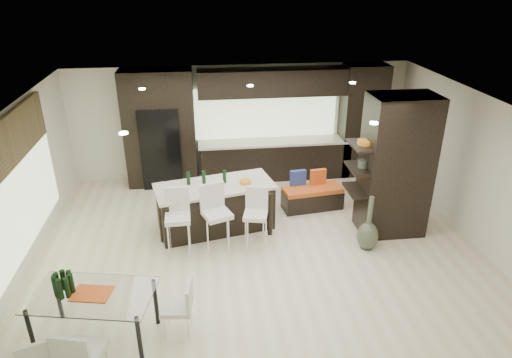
{
  "coord_description": "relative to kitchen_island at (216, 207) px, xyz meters",
  "views": [
    {
      "loc": [
        -0.96,
        -7.0,
        4.69
      ],
      "look_at": [
        0.0,
        0.6,
        1.15
      ],
      "focal_mm": 32.0,
      "sensor_mm": 36.0,
      "label": 1
    }
  ],
  "objects": [
    {
      "name": "ground",
      "position": [
        0.76,
        -0.88,
        -0.47
      ],
      "size": [
        8.0,
        8.0,
        0.0
      ],
      "primitive_type": "plane",
      "color": "beige",
      "rests_on": "ground"
    },
    {
      "name": "back_wall",
      "position": [
        0.76,
        2.62,
        0.88
      ],
      "size": [
        8.0,
        0.02,
        2.7
      ],
      "primitive_type": "cube",
      "color": "silver",
      "rests_on": "ground"
    },
    {
      "name": "left_wall",
      "position": [
        -3.24,
        -0.88,
        0.88
      ],
      "size": [
        0.02,
        7.0,
        2.7
      ],
      "primitive_type": "cube",
      "color": "silver",
      "rests_on": "ground"
    },
    {
      "name": "right_wall",
      "position": [
        4.76,
        -0.88,
        0.88
      ],
      "size": [
        0.02,
        7.0,
        2.7
      ],
      "primitive_type": "cube",
      "color": "silver",
      "rests_on": "ground"
    },
    {
      "name": "ceiling",
      "position": [
        0.76,
        -0.88,
        2.23
      ],
      "size": [
        8.0,
        7.0,
        0.02
      ],
      "primitive_type": "cube",
      "color": "white",
      "rests_on": "ground"
    },
    {
      "name": "window_left",
      "position": [
        -3.2,
        -0.68,
        0.88
      ],
      "size": [
        0.04,
        3.2,
        1.9
      ],
      "primitive_type": "cube",
      "color": "#B2D199",
      "rests_on": "left_wall"
    },
    {
      "name": "window_back",
      "position": [
        1.36,
        2.58,
        1.08
      ],
      "size": [
        3.4,
        0.04,
        1.2
      ],
      "primitive_type": "cube",
      "color": "#B2D199",
      "rests_on": "back_wall"
    },
    {
      "name": "stone_accent",
      "position": [
        -3.17,
        -0.68,
        1.78
      ],
      "size": [
        0.08,
        3.0,
        0.8
      ],
      "primitive_type": "cube",
      "color": "brown",
      "rests_on": "left_wall"
    },
    {
      "name": "ceiling_spots",
      "position": [
        0.76,
        -0.63,
        2.21
      ],
      "size": [
        4.0,
        3.0,
        0.02
      ],
      "primitive_type": "cube",
      "color": "white",
      "rests_on": "ceiling"
    },
    {
      "name": "back_cabinetry",
      "position": [
        1.26,
        2.29,
        0.88
      ],
      "size": [
        6.8,
        0.68,
        2.7
      ],
      "primitive_type": "cube",
      "color": "black",
      "rests_on": "ground"
    },
    {
      "name": "refrigerator",
      "position": [
        -1.14,
        2.24,
        0.48
      ],
      "size": [
        0.9,
        0.68,
        1.9
      ],
      "primitive_type": "cube",
      "color": "black",
      "rests_on": "ground"
    },
    {
      "name": "partition_column",
      "position": [
        3.36,
        -0.48,
        0.88
      ],
      "size": [
        1.2,
        0.8,
        2.7
      ],
      "primitive_type": "cube",
      "color": "black",
      "rests_on": "ground"
    },
    {
      "name": "kitchen_island",
      "position": [
        0.0,
        0.0,
        0.0
      ],
      "size": [
        2.39,
        1.41,
        0.93
      ],
      "primitive_type": "cube",
      "rotation": [
        0.0,
        0.0,
        0.21
      ],
      "color": "black",
      "rests_on": "ground"
    },
    {
      "name": "stool_left",
      "position": [
        -0.69,
        -0.8,
        0.03
      ],
      "size": [
        0.45,
        0.45,
        0.99
      ],
      "primitive_type": "cube",
      "rotation": [
        0.0,
        0.0,
        0.02
      ],
      "color": "silver",
      "rests_on": "ground"
    },
    {
      "name": "stool_mid",
      "position": [
        0.0,
        -0.81,
        0.05
      ],
      "size": [
        0.58,
        0.58,
        1.03
      ],
      "primitive_type": "cube",
      "rotation": [
        0.0,
        0.0,
        0.35
      ],
      "color": "silver",
      "rests_on": "ground"
    },
    {
      "name": "stool_right",
      "position": [
        0.69,
        -0.79,
        -0.0
      ],
      "size": [
        0.5,
        0.5,
        0.93
      ],
      "primitive_type": "cube",
      "rotation": [
        0.0,
        0.0,
        -0.24
      ],
      "color": "silver",
      "rests_on": "ground"
    },
    {
      "name": "bench",
      "position": [
        2.08,
        0.56,
        -0.22
      ],
      "size": [
        1.31,
        0.64,
        0.49
      ],
      "primitive_type": "cube",
      "rotation": [
        0.0,
        0.0,
        0.13
      ],
      "color": "black",
      "rests_on": "ground"
    },
    {
      "name": "floor_vase",
      "position": [
        2.71,
        -1.08,
        0.06
      ],
      "size": [
        0.49,
        0.49,
        1.06
      ],
      "primitive_type": null,
      "rotation": [
        0.0,
        0.0,
        -0.32
      ],
      "color": "#404B36",
      "rests_on": "ground"
    },
    {
      "name": "dining_table",
      "position": [
        -1.75,
        -2.81,
        -0.08
      ],
      "size": [
        1.75,
        1.21,
        0.77
      ],
      "primitive_type": "cube",
      "rotation": [
        0.0,
        0.0,
        -0.21
      ],
      "color": "white",
      "rests_on": "ground"
    },
    {
      "name": "chair_near",
      "position": [
        -1.75,
        -3.58,
        -0.03
      ],
      "size": [
        0.58,
        0.58,
        0.88
      ],
      "primitive_type": "cube",
      "rotation": [
        0.0,
        0.0,
        -0.26
      ],
      "color": "silver",
      "rests_on": "ground"
    },
    {
      "name": "chair_end",
      "position": [
        -0.66,
        -2.81,
        -0.09
      ],
      "size": [
        0.46,
        0.46,
        0.76
      ],
      "primitive_type": "cube",
      "rotation": [
        0.0,
        0.0,
        1.45
      ],
      "color": "silver",
      "rests_on": "ground"
    }
  ]
}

